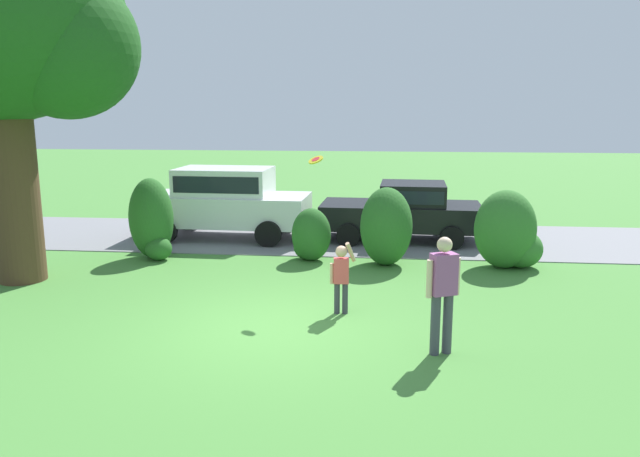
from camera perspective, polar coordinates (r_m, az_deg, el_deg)
ground_plane at (r=10.13m, az=-4.84°, el=-9.18°), size 80.00×80.00×0.00m
driveway_strip at (r=16.78m, az=-0.50°, el=-0.81°), size 28.00×4.40×0.02m
oak_tree_large at (r=13.91m, az=-27.03°, el=16.16°), size 5.09×5.02×7.30m
shrub_near_tree at (r=14.95m, az=-15.43°, el=0.69°), size 1.07×1.12×1.90m
shrub_centre_left at (r=14.22m, az=-0.90°, el=-0.83°), size 0.92×0.86×1.24m
shrub_centre at (r=13.81m, az=6.21°, el=0.19°), size 1.17×1.29×1.77m
shrub_centre_right at (r=14.14m, az=17.19°, el=-0.45°), size 1.53×1.19×1.75m
parked_sedan at (r=16.42m, az=7.86°, el=1.78°), size 4.47×2.24×1.56m
parked_suv at (r=16.75m, az=-8.85°, el=2.74°), size 4.76×2.23×1.92m
child_thrower at (r=10.53m, az=2.00°, el=-4.23°), size 0.45×0.29×1.29m
frisbee at (r=11.19m, az=-0.39°, el=6.43°), size 0.30×0.27×0.20m
adult_onlooker at (r=8.94m, az=11.40°, el=-5.54°), size 0.49×0.35×1.74m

